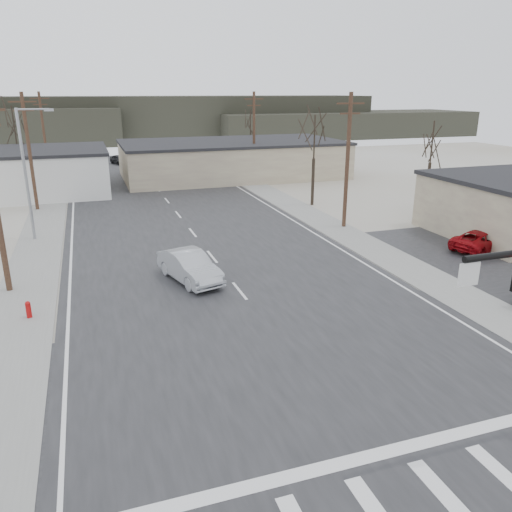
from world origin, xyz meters
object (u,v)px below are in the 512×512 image
Objects in this scene: fire_hydrant at (29,310)px; car_parked_red at (482,240)px; car_far_b at (119,159)px; sedan_crossing at (189,266)px; car_far_a at (195,165)px.

fire_hydrant is 0.18× the size of car_parked_red.
sedan_crossing is at bearing -109.48° from car_far_b.
car_far_a reaches higher than car_far_b.
fire_hydrant is 8.38m from sedan_crossing.
fire_hydrant is at bearing 76.19° from car_parked_red.
car_far_b reaches higher than fire_hydrant.
fire_hydrant is 44.79m from car_far_a.
car_far_a is at bearing 61.58° from sedan_crossing.
car_far_a is (16.78, 41.53, 0.42)m from fire_hydrant.
fire_hydrant is 52.09m from car_far_b.
sedan_crossing is 0.87× the size of car_far_a.
car_far_a is 1.50× the size of car_far_b.
sedan_crossing is 49.16m from car_far_b.
car_parked_red is (27.39, 1.70, 0.24)m from fire_hydrant.
car_far_b is (7.75, 51.51, 0.25)m from fire_hydrant.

